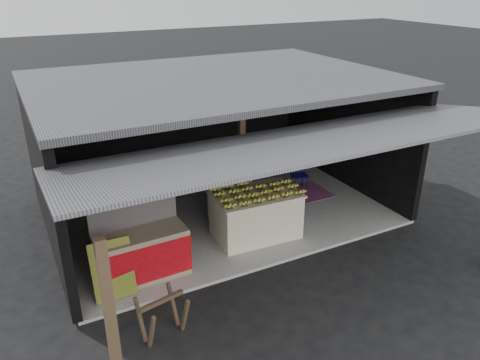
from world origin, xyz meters
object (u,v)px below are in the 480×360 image
neighbor_stall (142,252)px  plastic_chair (298,172)px  white_crate (230,199)px  sawhorse (162,313)px  water_barrel (289,206)px  banana_table (256,215)px

neighbor_stall → plastic_chair: size_ratio=2.01×
white_crate → plastic_chair: bearing=10.5°
white_crate → sawhorse: (-2.46, -2.75, -0.08)m
neighbor_stall → water_barrel: bearing=9.1°
white_crate → sawhorse: 3.69m
banana_table → plastic_chair: (2.02, 1.48, -0.01)m
neighbor_stall → plastic_chair: bearing=20.0°
banana_table → white_crate: 0.92m
white_crate → sawhorse: size_ratio=1.27×
plastic_chair → banana_table: bearing=-129.8°
banana_table → sawhorse: 3.17m
banana_table → neighbor_stall: (-2.42, -0.30, 0.01)m
sawhorse → plastic_chair: plastic_chair is taller
banana_table → white_crate: size_ratio=1.95×
plastic_chair → white_crate: bearing=-151.1°
neighbor_stall → plastic_chair: 4.78m
water_barrel → neighbor_stall: bearing=-169.1°
water_barrel → plastic_chair: plastic_chair is taller
sawhorse → plastic_chair: size_ratio=0.89×
banana_table → plastic_chair: banana_table is taller
banana_table → neighbor_stall: 2.44m
white_crate → water_barrel: white_crate is taller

